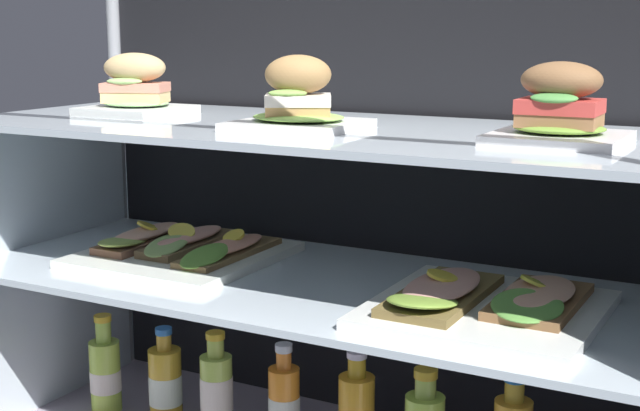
# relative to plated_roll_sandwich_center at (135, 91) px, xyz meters

# --- Properties ---
(case_frame) EXTENTS (1.37, 0.55, 0.96)m
(case_frame) POSITION_rel_plated_roll_sandwich_center_xyz_m (0.41, 0.16, -0.19)
(case_frame) COLOR gray
(case_frame) RESTS_ON ground
(riser_lower_tier) EXTENTS (1.31, 0.49, 0.34)m
(riser_lower_tier) POSITION_rel_plated_roll_sandwich_center_xyz_m (0.41, -0.01, -0.50)
(riser_lower_tier) COLOR silver
(riser_lower_tier) RESTS_ON case_base_deck
(shelf_lower_glass) EXTENTS (1.33, 0.50, 0.01)m
(shelf_lower_glass) POSITION_rel_plated_roll_sandwich_center_xyz_m (0.41, -0.01, -0.32)
(shelf_lower_glass) COLOR silver
(shelf_lower_glass) RESTS_ON riser_lower_tier
(riser_upper_tier) EXTENTS (1.31, 0.49, 0.26)m
(riser_upper_tier) POSITION_rel_plated_roll_sandwich_center_xyz_m (0.41, -0.01, -0.19)
(riser_upper_tier) COLOR silver
(riser_upper_tier) RESTS_ON shelf_lower_glass
(shelf_upper_glass) EXTENTS (1.33, 0.50, 0.01)m
(shelf_upper_glass) POSITION_rel_plated_roll_sandwich_center_xyz_m (0.41, -0.01, -0.05)
(shelf_upper_glass) COLOR silver
(shelf_upper_glass) RESTS_ON riser_upper_tier
(plated_roll_sandwich_center) EXTENTS (0.17, 0.17, 0.12)m
(plated_roll_sandwich_center) POSITION_rel_plated_roll_sandwich_center_xyz_m (0.00, 0.00, 0.00)
(plated_roll_sandwich_center) COLOR white
(plated_roll_sandwich_center) RESTS_ON shelf_upper_glass
(plated_roll_sandwich_far_right) EXTENTS (0.19, 0.19, 0.12)m
(plated_roll_sandwich_far_right) POSITION_rel_plated_roll_sandwich_center_xyz_m (0.40, -0.07, -0.00)
(plated_roll_sandwich_far_right) COLOR white
(plated_roll_sandwich_far_right) RESTS_ON shelf_upper_glass
(plated_roll_sandwich_near_left_corner) EXTENTS (0.19, 0.19, 0.12)m
(plated_roll_sandwich_near_left_corner) POSITION_rel_plated_roll_sandwich_center_xyz_m (0.81, -0.03, 0.00)
(plated_roll_sandwich_near_left_corner) COLOR white
(plated_roll_sandwich_near_left_corner) RESTS_ON shelf_upper_glass
(open_sandwich_tray_mid_right) EXTENTS (0.34, 0.35, 0.06)m
(open_sandwich_tray_mid_right) POSITION_rel_plated_roll_sandwich_center_xyz_m (0.10, -0.00, -0.30)
(open_sandwich_tray_mid_right) COLOR white
(open_sandwich_tray_mid_right) RESTS_ON shelf_lower_glass
(open_sandwich_tray_left_of_center) EXTENTS (0.34, 0.35, 0.06)m
(open_sandwich_tray_left_of_center) POSITION_rel_plated_roll_sandwich_center_xyz_m (0.72, -0.05, -0.30)
(open_sandwich_tray_left_of_center) COLOR white
(open_sandwich_tray_left_of_center) RESTS_ON shelf_lower_glass
(juice_bottle_front_second) EXTENTS (0.06, 0.06, 0.21)m
(juice_bottle_front_second) POSITION_rel_plated_roll_sandwich_center_xyz_m (-0.11, -0.00, -0.59)
(juice_bottle_front_second) COLOR #B2D64B
(juice_bottle_front_second) RESTS_ON case_base_deck
(juice_bottle_back_left) EXTENTS (0.07, 0.07, 0.19)m
(juice_bottle_back_left) POSITION_rel_plated_roll_sandwich_center_xyz_m (0.02, 0.03, -0.59)
(juice_bottle_back_left) COLOR gold
(juice_bottle_back_left) RESTS_ON case_base_deck
(juice_bottle_back_center) EXTENTS (0.06, 0.06, 0.21)m
(juice_bottle_back_center) POSITION_rel_plated_roll_sandwich_center_xyz_m (0.16, 0.01, -0.58)
(juice_bottle_back_center) COLOR #B2D352
(juice_bottle_back_center) RESTS_ON case_base_deck
(juice_bottle_front_left_end) EXTENTS (0.06, 0.06, 0.21)m
(juice_bottle_front_left_end) POSITION_rel_plated_roll_sandwich_center_xyz_m (0.31, 0.02, -0.58)
(juice_bottle_front_left_end) COLOR orange
(juice_bottle_front_left_end) RESTS_ON case_base_deck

